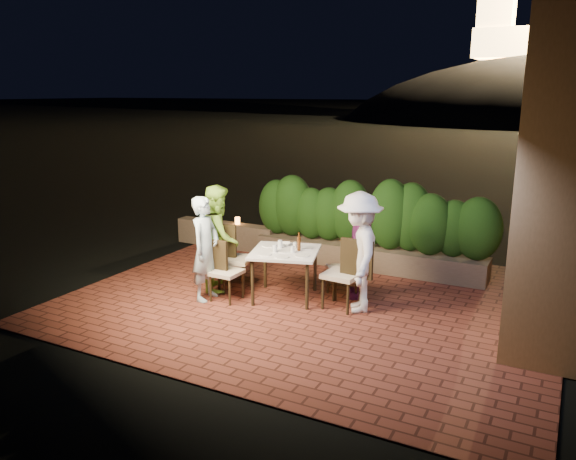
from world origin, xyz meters
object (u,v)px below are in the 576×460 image
Objects in this scene: chair_right_back at (342,268)px; diner_purple at (361,246)px; diner_green at (219,237)px; bowl at (285,244)px; chair_left_front at (226,271)px; beer_bottle at (299,242)px; diner_blue at (205,249)px; parapet_lamp at (237,221)px; diner_white at (359,252)px; dining_table at (285,274)px; chair_right_front at (342,273)px; chair_left_back at (235,258)px.

chair_right_back is 0.58× the size of diner_purple.
diner_green is at bearing -89.09° from diner_purple.
bowl is 1.18m from diner_purple.
chair_left_front is 0.55× the size of diner_green.
beer_bottle reaches higher than chair_left_front.
parapet_lamp is at bearing 18.70° from diner_blue.
diner_green reaches higher than chair_right_back.
diner_blue is 0.99× the size of diner_purple.
chair_right_back is 6.63× the size of parapet_lamp.
diner_white reaches higher than parapet_lamp.
dining_table is 7.00× the size of parapet_lamp.
chair_left_front is 0.57× the size of diner_purple.
diner_white is at bearing 2.91° from dining_table.
beer_bottle is 0.26× the size of chair_right_front.
chair_right_front is 0.61× the size of diner_white.
diner_blue is at bearing -76.56° from diner_purple.
chair_right_front is at bearing -33.26° from parapet_lamp.
beer_bottle is at bearing -1.30° from chair_right_front.
diner_purple is at bearing 172.13° from diner_white.
chair_left_back reaches higher than bowl.
beer_bottle is at bearing -39.72° from parapet_lamp.
diner_white is (0.24, 0.03, 0.34)m from chair_right_front.
beer_bottle is 0.16× the size of diner_white.
diner_purple is (-0.16, 0.53, -0.07)m from diner_white.
dining_table is 1.07× the size of chair_left_front.
parapet_lamp is at bearing -66.50° from chair_right_back.
parapet_lamp is at bearing 136.44° from dining_table.
diner_white reaches higher than dining_table.
diner_green is 2.24m from diner_purple.
chair_left_back is at bearing 107.81° from chair_left_front.
chair_left_front is 0.46m from diner_blue.
parapet_lamp is (-2.14, 2.03, 0.20)m from dining_table.
beer_bottle is 0.17× the size of diner_purple.
chair_left_back is at bearing -21.28° from chair_right_back.
dining_table is 0.57× the size of diner_white.
bowl is at bearing 117.48° from dining_table.
chair_left_back is 0.66× the size of diner_purple.
dining_table is at bearing -116.91° from diner_green.
dining_table is at bearing 6.52° from chair_right_front.
chair_right_back is (0.89, 0.18, -0.31)m from bowl.
parapet_lamp is at bearing 120.33° from chair_left_front.
diner_blue is at bearing -150.87° from beer_bottle.
parapet_lamp is (-3.13, 1.44, -0.23)m from diner_purple.
diner_blue is 2.84m from parapet_lamp.
diner_green reaches higher than chair_right_front.
bowl is 0.10× the size of diner_green.
diner_blue is (-1.79, -1.03, 0.33)m from chair_right_back.
diner_green reaches higher than chair_left_back.
beer_bottle is 0.26× the size of chair_left_back.
diner_purple is 3.46m from parapet_lamp.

